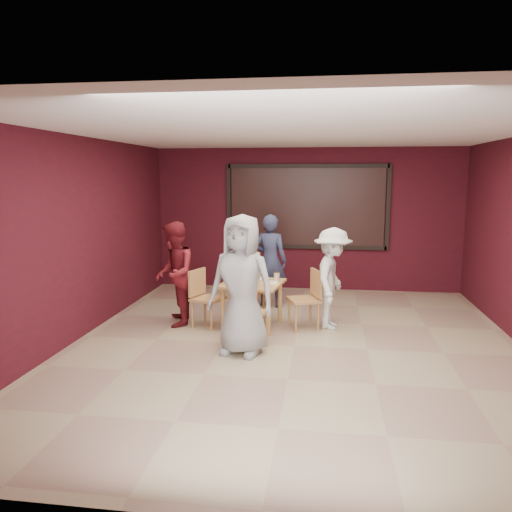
# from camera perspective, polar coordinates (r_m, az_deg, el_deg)

# --- Properties ---
(floor) EXTENTS (7.00, 7.00, 0.00)m
(floor) POSITION_cam_1_polar(r_m,az_deg,el_deg) (6.81, 4.40, -10.20)
(floor) COLOR tan
(floor) RESTS_ON ground
(window_blinds) EXTENTS (3.00, 0.02, 1.50)m
(window_blinds) POSITION_cam_1_polar(r_m,az_deg,el_deg) (9.89, 5.82, 5.61)
(window_blinds) COLOR black
(dining_table) EXTENTS (0.98, 0.98, 0.83)m
(dining_table) POSITION_cam_1_polar(r_m,az_deg,el_deg) (7.47, -0.45, -3.60)
(dining_table) COLOR tan
(dining_table) RESTS_ON floor
(chair_front) EXTENTS (0.54, 0.54, 0.87)m
(chair_front) POSITION_cam_1_polar(r_m,az_deg,el_deg) (6.68, -1.05, -6.16)
(chair_front) COLOR #A57C40
(chair_front) RESTS_ON floor
(chair_back) EXTENTS (0.48, 0.48, 0.82)m
(chair_back) POSITION_cam_1_polar(r_m,az_deg,el_deg) (8.21, -0.15, -3.44)
(chair_back) COLOR #A57C40
(chair_back) RESTS_ON floor
(chair_left) EXTENTS (0.53, 0.53, 0.86)m
(chair_left) POSITION_cam_1_polar(r_m,az_deg,el_deg) (7.57, -6.00, -4.39)
(chair_left) COLOR #A57C40
(chair_left) RESTS_ON floor
(chair_right) EXTENTS (0.55, 0.55, 0.88)m
(chair_right) POSITION_cam_1_polar(r_m,az_deg,el_deg) (7.46, 6.02, -4.50)
(chair_right) COLOR #A57C40
(chair_right) RESTS_ON floor
(diner_front) EXTENTS (0.99, 0.77, 1.79)m
(diner_front) POSITION_cam_1_polar(r_m,az_deg,el_deg) (6.29, -1.64, -3.33)
(diner_front) COLOR gray
(diner_front) RESTS_ON floor
(diner_back) EXTENTS (0.66, 0.52, 1.61)m
(diner_back) POSITION_cam_1_polar(r_m,az_deg,el_deg) (8.60, 1.64, -0.54)
(diner_back) COLOR #2D3250
(diner_back) RESTS_ON floor
(diner_left) EXTENTS (0.76, 0.89, 1.58)m
(diner_left) POSITION_cam_1_polar(r_m,az_deg,el_deg) (7.63, -9.31, -2.03)
(diner_left) COLOR maroon
(diner_left) RESTS_ON floor
(diner_right) EXTENTS (0.70, 1.05, 1.50)m
(diner_right) POSITION_cam_1_polar(r_m,az_deg,el_deg) (7.47, 8.73, -2.55)
(diner_right) COLOR silver
(diner_right) RESTS_ON floor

